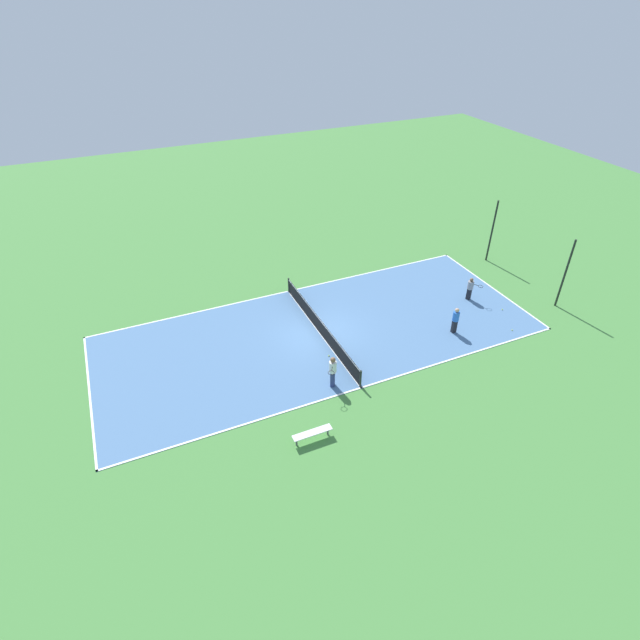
% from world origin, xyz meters
% --- Properties ---
extents(ground_plane, '(80.00, 80.00, 0.00)m').
position_xyz_m(ground_plane, '(0.00, 0.00, 0.00)').
color(ground_plane, '#47843D').
extents(court_surface, '(9.79, 23.97, 0.02)m').
position_xyz_m(court_surface, '(0.00, 0.00, 0.01)').
color(court_surface, '#4C729E').
rests_on(court_surface, ground_plane).
extents(tennis_net, '(9.59, 0.10, 0.98)m').
position_xyz_m(tennis_net, '(0.00, 0.00, 0.52)').
color(tennis_net, black).
rests_on(tennis_net, court_surface).
extents(bench, '(0.36, 1.75, 0.45)m').
position_xyz_m(bench, '(6.86, -3.41, 0.39)').
color(bench, silver).
rests_on(bench, ground_plane).
extents(player_near_blue, '(0.36, 0.36, 1.56)m').
position_xyz_m(player_near_blue, '(2.91, 6.79, 0.90)').
color(player_near_blue, black).
rests_on(player_near_blue, court_surface).
extents(player_baseline_gray, '(0.98, 0.74, 1.45)m').
position_xyz_m(player_baseline_gray, '(0.47, 9.69, 0.84)').
color(player_baseline_gray, black).
rests_on(player_baseline_gray, court_surface).
extents(player_near_white, '(0.96, 0.78, 1.71)m').
position_xyz_m(player_near_white, '(4.15, -1.19, 1.01)').
color(player_near_white, navy).
rests_on(player_near_white, court_surface).
extents(tennis_ball_near_net, '(0.07, 0.07, 0.07)m').
position_xyz_m(tennis_ball_near_net, '(2.04, -0.41, 0.06)').
color(tennis_ball_near_net, '#CCE033').
rests_on(tennis_ball_near_net, court_surface).
extents(tennis_ball_left_sideline, '(0.07, 0.07, 0.07)m').
position_xyz_m(tennis_ball_left_sideline, '(2.28, 10.77, 0.06)').
color(tennis_ball_left_sideline, '#CCE033').
rests_on(tennis_ball_left_sideline, court_surface).
extents(tennis_ball_far_baseline, '(0.07, 0.07, 0.07)m').
position_xyz_m(tennis_ball_far_baseline, '(4.14, 9.87, 0.06)').
color(tennis_ball_far_baseline, '#CCE033').
rests_on(tennis_ball_far_baseline, court_surface).
extents(fence_post_back_left, '(0.12, 0.12, 4.32)m').
position_xyz_m(fence_post_back_left, '(-3.16, 14.03, 2.16)').
color(fence_post_back_left, black).
rests_on(fence_post_back_left, ground_plane).
extents(fence_post_back_right, '(0.12, 0.12, 4.32)m').
position_xyz_m(fence_post_back_right, '(3.16, 14.03, 2.16)').
color(fence_post_back_right, black).
rests_on(fence_post_back_right, ground_plane).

